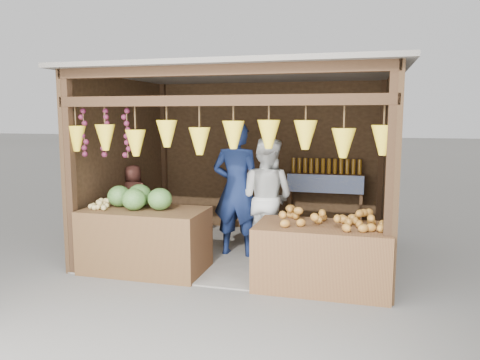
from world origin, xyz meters
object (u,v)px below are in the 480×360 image
counter_right (322,257)px  counter_left (145,240)px  vendor_seated (134,196)px  woman_standing (266,198)px  man_standing (237,189)px

counter_right → counter_left: bearing=179.3°
counter_left → vendor_seated: bearing=123.3°
counter_right → woman_standing: bearing=130.6°
counter_left → man_standing: size_ratio=0.81×
woman_standing → vendor_seated: 2.18m
man_standing → vendor_seated: (-1.75, 0.21, -0.20)m
vendor_seated → counter_right: bearing=159.2°
counter_left → vendor_seated: (-0.77, 1.18, 0.36)m
counter_right → woman_standing: 1.46m
counter_left → counter_right: 2.30m
counter_left → man_standing: 1.49m
man_standing → counter_right: bearing=145.2°
man_standing → woman_standing: man_standing is taller
counter_right → vendor_seated: vendor_seated is taller
counter_left → counter_right: size_ratio=1.02×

